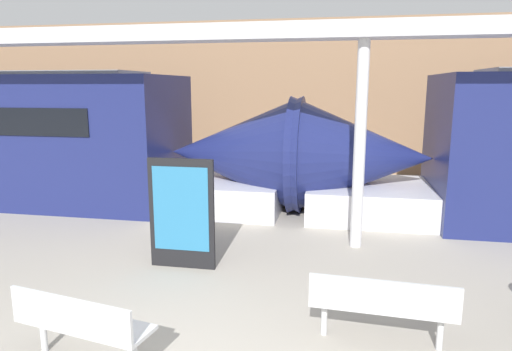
{
  "coord_description": "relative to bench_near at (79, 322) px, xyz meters",
  "views": [
    {
      "loc": [
        1.63,
        -3.6,
        2.85
      ],
      "look_at": [
        0.24,
        3.64,
        1.4
      ],
      "focal_mm": 32.0,
      "sensor_mm": 36.0,
      "label": 1
    }
  ],
  "objects": [
    {
      "name": "canopy_beam",
      "position": [
        2.85,
        4.24,
        3.26
      ],
      "size": [
        28.0,
        0.6,
        0.28
      ],
      "primitive_type": "cube",
      "color": "#B7B7BC",
      "rests_on": "support_column_near"
    },
    {
      "name": "bench_far",
      "position": [
        3.04,
        0.99,
        0.0
      ],
      "size": [
        1.6,
        0.54,
        0.83
      ],
      "rotation": [
        0.0,
        0.0,
        -0.06
      ],
      "color": "silver",
      "rests_on": "ground_plane"
    },
    {
      "name": "poster_board",
      "position": [
        0.11,
        2.72,
        0.38
      ],
      "size": [
        1.06,
        0.07,
        1.76
      ],
      "color": "black",
      "rests_on": "ground_plane"
    },
    {
      "name": "station_wall",
      "position": [
        0.92,
        11.57,
        1.99
      ],
      "size": [
        56.0,
        0.2,
        5.0
      ],
      "primitive_type": "cube",
      "color": "#937051",
      "rests_on": "ground_plane"
    },
    {
      "name": "bench_near",
      "position": [
        0.0,
        0.0,
        0.0
      ],
      "size": [
        1.54,
        0.71,
        0.83
      ],
      "rotation": [
        0.0,
        0.0,
        -0.19
      ],
      "color": "silver",
      "rests_on": "ground_plane"
    },
    {
      "name": "support_column_near",
      "position": [
        2.85,
        4.24,
        1.3
      ],
      "size": [
        0.21,
        0.21,
        3.62
      ],
      "primitive_type": "cylinder",
      "color": "silver",
      "rests_on": "ground_plane"
    }
  ]
}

